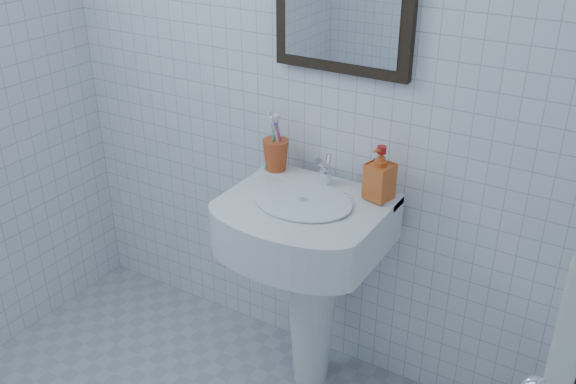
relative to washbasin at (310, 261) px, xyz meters
The scene contains 6 objects.
wall_back 0.73m from the washbasin, 125.21° to the left, with size 2.20×0.02×2.50m, color white.
washbasin is the anchor object (origin of this frame).
faucet 0.34m from the washbasin, 90.00° to the left, with size 0.05×0.11×0.12m.
toothbrush_cup 0.42m from the washbasin, 151.50° to the left, with size 0.10×0.10×0.12m, color #BF481D, non-canonical shape.
soap_dispenser 0.44m from the washbasin, 26.85° to the left, with size 0.09×0.09×0.19m, color #C93E13.
hand_towel 0.98m from the washbasin, 17.12° to the right, with size 0.03×0.16×0.38m, color white.
Camera 1 is at (1.11, -0.75, 1.88)m, focal length 40.00 mm.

